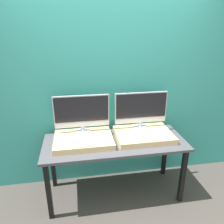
# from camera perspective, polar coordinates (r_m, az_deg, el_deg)

# --- Properties ---
(ground_plane) EXTENTS (12.00, 12.00, 0.00)m
(ground_plane) POSITION_cam_1_polar(r_m,az_deg,el_deg) (2.76, 2.01, -24.69)
(ground_plane) COLOR #423D38
(wall_back) EXTENTS (8.00, 0.04, 2.60)m
(wall_back) POSITION_cam_1_polar(r_m,az_deg,el_deg) (2.71, -0.75, 6.75)
(wall_back) COLOR teal
(wall_back) RESTS_ON ground_plane
(workbench) EXTENTS (1.64, 0.66, 0.75)m
(workbench) POSITION_cam_1_polar(r_m,az_deg,el_deg) (2.60, 0.72, -9.26)
(workbench) COLOR #47474C
(workbench) RESTS_ON ground_plane
(wooden_riser_left) EXTENTS (0.66, 0.49, 0.07)m
(wooden_riser_left) POSITION_cam_1_polar(r_m,az_deg,el_deg) (2.54, -7.44, -7.19)
(wooden_riser_left) COLOR #D6B77F
(wooden_riser_left) RESTS_ON workbench
(monitor_left) EXTENTS (0.64, 0.17, 0.45)m
(monitor_left) POSITION_cam_1_polar(r_m,az_deg,el_deg) (2.56, -7.90, -0.14)
(monitor_left) COLOR #B2B2B7
(monitor_left) RESTS_ON wooden_riser_left
(keyboard_left) EXTENTS (0.26, 0.11, 0.01)m
(keyboard_left) POSITION_cam_1_polar(r_m,az_deg,el_deg) (2.36, -7.26, -8.39)
(keyboard_left) COLOR silver
(keyboard_left) RESTS_ON wooden_riser_left
(wooden_riser_right) EXTENTS (0.66, 0.49, 0.07)m
(wooden_riser_right) POSITION_cam_1_polar(r_m,az_deg,el_deg) (2.65, 8.23, -5.92)
(wooden_riser_right) COLOR #D6B77F
(wooden_riser_right) RESTS_ON workbench
(monitor_right) EXTENTS (0.64, 0.17, 0.45)m
(monitor_right) POSITION_cam_1_polar(r_m,az_deg,el_deg) (2.67, 7.58, 0.82)
(monitor_right) COLOR #B2B2B7
(monitor_right) RESTS_ON wooden_riser_right
(keyboard_right) EXTENTS (0.26, 0.11, 0.01)m
(keyboard_right) POSITION_cam_1_polar(r_m,az_deg,el_deg) (2.48, 9.53, -6.95)
(keyboard_right) COLOR silver
(keyboard_right) RESTS_ON wooden_riser_right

